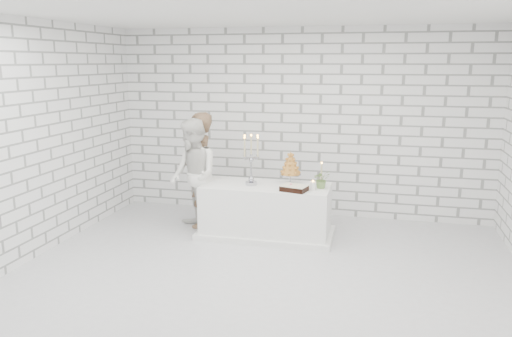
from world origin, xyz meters
The scene contains 14 objects.
ground centered at (0.00, 0.00, 0.00)m, with size 6.00×5.00×0.01m, color silver.
ceiling centered at (0.00, 0.00, 3.00)m, with size 6.00×5.00×0.01m, color white.
wall_back centered at (0.00, 2.50, 1.50)m, with size 6.00×0.01×3.00m, color white.
wall_front centered at (0.00, -2.50, 1.50)m, with size 6.00×0.01×3.00m, color white.
wall_left centered at (-3.00, 0.00, 1.50)m, with size 0.01×5.00×3.00m, color white.
cake_table centered at (-0.30, 1.28, 0.38)m, with size 1.80×0.80×0.75m, color white.
groom centered at (-1.38, 1.52, 0.87)m, with size 0.63×0.42×1.73m, color brown.
bride centered at (-1.37, 1.23, 0.84)m, with size 0.81×0.63×1.67m, color white.
candelabra centered at (-0.51, 1.25, 1.11)m, with size 0.29×0.29×0.73m, color #A5A5AF, non-canonical shape.
croquembouche centered at (0.03, 1.42, 0.99)m, with size 0.31×0.31×0.48m, color #945B20, non-canonical shape.
chocolate_cake centered at (0.14, 1.05, 0.79)m, with size 0.34×0.24×0.08m, color black.
pillar_candle centered at (0.39, 1.15, 0.81)m, with size 0.08×0.08×0.12m, color white.
extra_taper centered at (0.47, 1.43, 0.91)m, with size 0.06×0.06×0.32m, color beige.
flowers centered at (0.49, 1.30, 0.88)m, with size 0.23×0.20×0.26m, color #58733A.
Camera 1 is at (1.19, -5.51, 2.47)m, focal length 35.40 mm.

